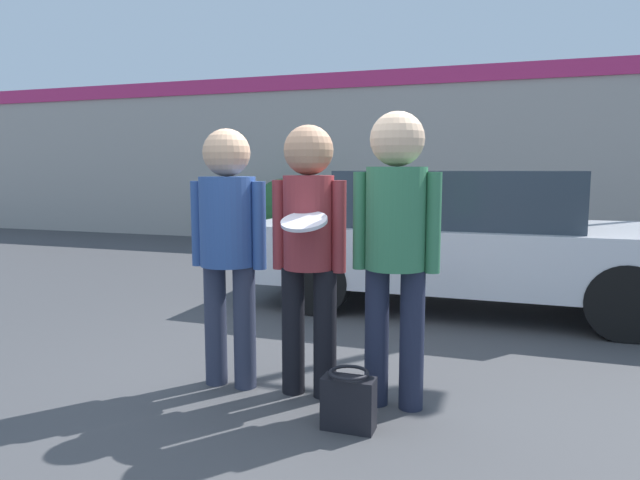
# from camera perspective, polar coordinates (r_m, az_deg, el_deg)

# --- Properties ---
(ground_plane) EXTENTS (56.00, 56.00, 0.00)m
(ground_plane) POSITION_cam_1_polar(r_m,az_deg,el_deg) (3.87, -1.94, -15.28)
(ground_plane) COLOR #3F3F42
(storefront_building) EXTENTS (24.00, 0.22, 3.35)m
(storefront_building) POSITION_cam_1_polar(r_m,az_deg,el_deg) (11.10, 12.30, 8.13)
(storefront_building) COLOR #B2A89E
(storefront_building) RESTS_ON ground
(person_left) EXTENTS (0.54, 0.37, 1.74)m
(person_left) POSITION_cam_1_polar(r_m,az_deg,el_deg) (3.84, -9.17, 0.63)
(person_left) COLOR #2D3347
(person_left) RESTS_ON ground
(person_middle_with_frisbee) EXTENTS (0.49, 0.54, 1.75)m
(person_middle_with_frisbee) POSITION_cam_1_polar(r_m,az_deg,el_deg) (3.63, -1.14, 0.32)
(person_middle_with_frisbee) COLOR black
(person_middle_with_frisbee) RESTS_ON ground
(person_right) EXTENTS (0.54, 0.37, 1.81)m
(person_right) POSITION_cam_1_polar(r_m,az_deg,el_deg) (3.47, 7.60, 0.88)
(person_right) COLOR #1E2338
(person_right) RESTS_ON ground
(parked_car_near) EXTENTS (4.50, 1.91, 1.46)m
(parked_car_near) POSITION_cam_1_polar(r_m,az_deg,el_deg) (6.29, 14.23, 0.18)
(parked_car_near) COLOR silver
(parked_car_near) RESTS_ON ground
(shrub) EXTENTS (1.30, 1.30, 1.30)m
(shrub) POSITION_cam_1_polar(r_m,az_deg,el_deg) (11.03, -3.50, 2.81)
(shrub) COLOR #285B2D
(shrub) RESTS_ON ground
(handbag) EXTENTS (0.30, 0.23, 0.34)m
(handbag) POSITION_cam_1_polar(r_m,az_deg,el_deg) (3.36, 2.88, -15.80)
(handbag) COLOR black
(handbag) RESTS_ON ground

